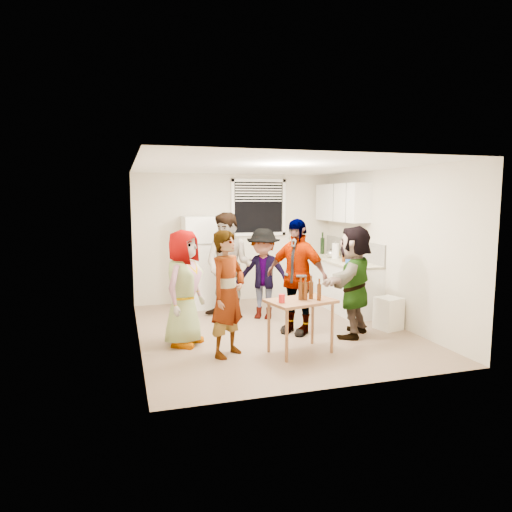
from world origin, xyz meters
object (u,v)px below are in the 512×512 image
object	(u,v)px
refrigerator	(202,262)
guest_stripe	(228,355)
beer_bottle_table	(319,300)
guest_back_left	(229,317)
red_cup	(282,303)
kettle	(331,258)
blue_cup	(348,266)
serving_table	(300,352)
guest_back_right	(263,318)
wine_bottle	(322,254)
guest_orange	(353,335)
guest_grey	(185,344)
beer_bottle_counter	(344,262)
guest_black	(296,333)
trash_bin	(389,313)

from	to	relation	value
refrigerator	guest_stripe	bearing A→B (deg)	-93.37
beer_bottle_table	guest_back_left	bearing A→B (deg)	108.11
guest_back_left	guest_stripe	bearing A→B (deg)	-67.42
red_cup	kettle	bearing A→B (deg)	52.95
blue_cup	red_cup	size ratio (longest dim) A/B	1.09
serving_table	guest_back_right	distance (m)	1.81
wine_bottle	guest_orange	size ratio (longest dim) A/B	0.20
wine_bottle	beer_bottle_table	world-z (taller)	wine_bottle
refrigerator	kettle	bearing A→B (deg)	-11.65
wine_bottle	guest_grey	distance (m)	3.99
kettle	guest_back_left	xyz separation A→B (m)	(-2.11, -0.43, -0.90)
kettle	guest_grey	bearing A→B (deg)	-176.09
beer_bottle_counter	beer_bottle_table	world-z (taller)	beer_bottle_counter
beer_bottle_table	guest_black	size ratio (longest dim) A/B	0.12
guest_black	red_cup	bearing A→B (deg)	-69.18
guest_black	guest_orange	size ratio (longest dim) A/B	1.06
blue_cup	guest_grey	world-z (taller)	blue_cup
guest_orange	serving_table	bearing A→B (deg)	-20.08
guest_black	guest_grey	bearing A→B (deg)	-125.58
serving_table	guest_stripe	world-z (taller)	serving_table
wine_bottle	guest_stripe	size ratio (longest dim) A/B	0.20
guest_black	blue_cup	bearing A→B (deg)	78.31
red_cup	guest_stripe	world-z (taller)	red_cup
guest_grey	beer_bottle_counter	bearing A→B (deg)	-33.74
beer_bottle_counter	serving_table	world-z (taller)	beer_bottle_counter
beer_bottle_table	beer_bottle_counter	bearing A→B (deg)	54.97
beer_bottle_table	guest_grey	size ratio (longest dim) A/B	0.13
trash_bin	guest_back_left	xyz separation A→B (m)	(-2.22, 1.41, -0.25)
trash_bin	guest_orange	world-z (taller)	trash_bin
refrigerator	beer_bottle_table	distance (m)	3.22
guest_grey	guest_back_left	size ratio (longest dim) A/B	0.90
red_cup	guest_orange	size ratio (longest dim) A/B	0.07
guest_grey	guest_orange	xyz separation A→B (m)	(2.46, -0.30, 0.00)
guest_back_left	beer_bottle_table	bearing A→B (deg)	-35.70
serving_table	guest_orange	world-z (taller)	serving_table
wine_bottle	guest_grey	xyz separation A→B (m)	(-3.14, -2.29, -0.90)
beer_bottle_counter	guest_grey	xyz separation A→B (m)	(-2.99, -1.06, -0.90)
serving_table	guest_stripe	xyz separation A→B (m)	(-0.94, 0.17, 0.00)
blue_cup	guest_black	xyz separation A→B (m)	(-1.16, -0.57, -0.90)
wine_bottle	guest_back_left	size ratio (longest dim) A/B	0.18
red_cup	guest_grey	size ratio (longest dim) A/B	0.07
serving_table	beer_bottle_counter	bearing A→B (deg)	49.43
blue_cup	guest_back_right	bearing A→B (deg)	164.65
guest_back_left	guest_black	distance (m)	1.40
wine_bottle	serving_table	world-z (taller)	wine_bottle
refrigerator	beer_bottle_table	size ratio (longest dim) A/B	7.98
red_cup	guest_back_left	xyz separation A→B (m)	(-0.19, 2.12, -0.71)
trash_bin	guest_grey	world-z (taller)	trash_bin
refrigerator	trash_bin	xyz separation A→B (m)	(2.51, -2.33, -0.60)
refrigerator	beer_bottle_table	world-z (taller)	refrigerator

